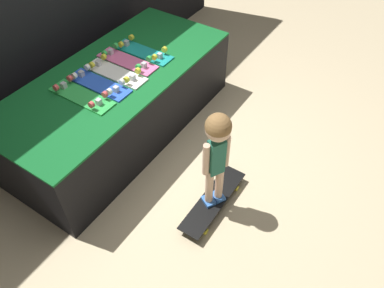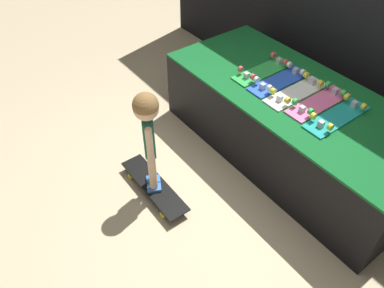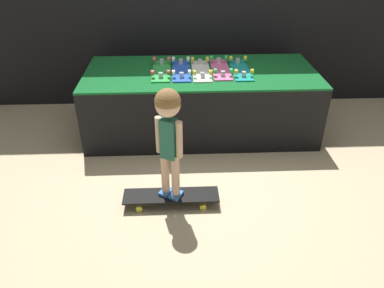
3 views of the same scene
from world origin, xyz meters
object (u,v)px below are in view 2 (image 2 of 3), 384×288
skateboard_blue_on_rack (279,80)px  skateboard_on_floor (154,186)px  skateboard_white_on_rack (296,92)px  skateboard_teal_on_rack (337,116)px  child (148,126)px  skateboard_pink_on_rack (318,102)px  skateboard_green_on_rack (263,70)px

skateboard_blue_on_rack → skateboard_on_floor: skateboard_blue_on_rack is taller
skateboard_white_on_rack → skateboard_on_floor: size_ratio=0.78×
skateboard_teal_on_rack → skateboard_on_floor: (-0.72, -1.25, -0.62)m
child → skateboard_on_floor: bearing=-61.7°
skateboard_pink_on_rack → skateboard_on_floor: (-0.52, -1.27, -0.62)m
skateboard_green_on_rack → skateboard_on_floor: bearing=-86.1°
skateboard_green_on_rack → skateboard_blue_on_rack: 0.20m
skateboard_teal_on_rack → skateboard_white_on_rack: bearing=-178.7°
skateboard_green_on_rack → child: (0.09, -1.25, 0.04)m
skateboard_green_on_rack → child: size_ratio=0.66×
skateboard_blue_on_rack → skateboard_white_on_rack: (0.20, -0.01, 0.00)m
skateboard_green_on_rack → skateboard_teal_on_rack: same height
skateboard_blue_on_rack → child: 1.25m
skateboard_pink_on_rack → skateboard_teal_on_rack: 0.20m
skateboard_teal_on_rack → child: bearing=-120.1°
skateboard_white_on_rack → child: 1.28m
skateboard_white_on_rack → skateboard_on_floor: bearing=-104.4°
skateboard_blue_on_rack → child: bearing=-95.3°
skateboard_on_floor → skateboard_pink_on_rack: bearing=67.7°
skateboard_teal_on_rack → skateboard_on_floor: skateboard_teal_on_rack is taller
skateboard_green_on_rack → skateboard_pink_on_rack: bearing=1.7°
skateboard_blue_on_rack → child: (-0.12, -1.25, 0.04)m
skateboard_pink_on_rack → child: 1.38m
skateboard_pink_on_rack → skateboard_on_floor: bearing=-112.3°
skateboard_white_on_rack → skateboard_green_on_rack: bearing=177.7°
child → skateboard_green_on_rack: bearing=122.2°
skateboard_teal_on_rack → child: size_ratio=0.66×
skateboard_pink_on_rack → child: size_ratio=0.66×
skateboard_pink_on_rack → child: child is taller
skateboard_blue_on_rack → skateboard_white_on_rack: size_ratio=1.00×
skateboard_white_on_rack → skateboard_teal_on_rack: same height
skateboard_blue_on_rack → skateboard_on_floor: bearing=-95.3°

